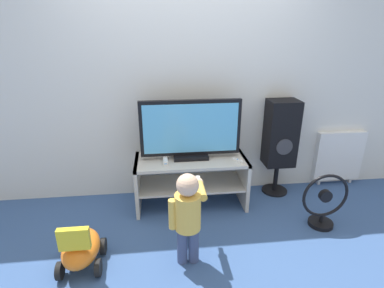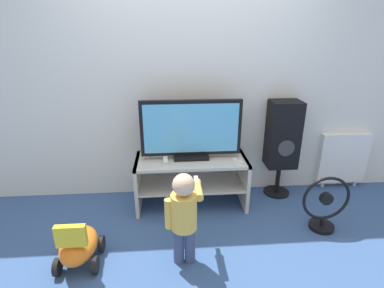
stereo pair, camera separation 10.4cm
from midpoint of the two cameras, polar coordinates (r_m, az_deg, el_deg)
name	(u,v)px [view 1 (the left image)]	position (r m, az deg, el deg)	size (l,w,h in m)	color
ground_plane	(194,216)	(3.15, -0.65, -13.62)	(16.00, 16.00, 0.00)	#38568C
wall_back	(187,79)	(3.20, -1.85, 12.22)	(10.00, 0.06, 2.60)	silver
tv_stand	(191,174)	(3.18, -1.15, -5.82)	(1.16, 0.50, 0.54)	beige
television	(191,130)	(3.01, -1.26, 2.62)	(1.02, 0.20, 0.61)	black
game_console	(165,160)	(3.03, -6.08, -3.14)	(0.04, 0.17, 0.04)	white
remote_primary	(238,160)	(3.06, 7.70, -3.12)	(0.09, 0.13, 0.03)	white
child	(188,212)	(2.38, -2.07, -12.79)	(0.30, 0.46, 0.80)	#3F4C72
speaker_tower	(281,136)	(3.41, 15.68, 1.56)	(0.32, 0.29, 1.09)	black
floor_fan	(324,203)	(3.14, 22.98, -10.34)	(0.45, 0.23, 0.55)	black
ride_on_toy	(81,248)	(2.68, -21.51, -18.03)	(0.33, 0.45, 0.44)	orange
radiator	(338,156)	(3.98, 25.46, -2.10)	(0.58, 0.08, 0.67)	white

